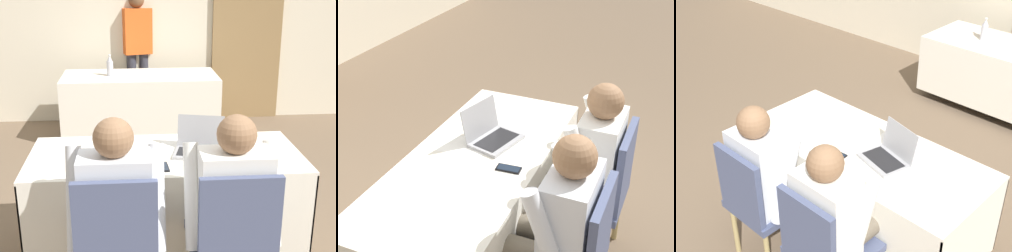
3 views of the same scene
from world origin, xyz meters
TOP-DOWN VIEW (x-y plane):
  - ground_plane at (0.00, 0.00)m, footprint 24.00×24.00m
  - wall_back at (0.00, 3.09)m, footprint 12.00×0.06m
  - curtain_panel at (1.25, 3.03)m, footprint 0.87×0.04m
  - conference_table_near at (0.00, 0.00)m, footprint 1.73×0.74m
  - conference_table_far at (-0.10, 2.39)m, footprint 1.73×0.74m
  - laptop at (0.21, -0.01)m, footprint 0.35×0.32m
  - cell_phone at (-0.03, -0.22)m, footprint 0.07×0.14m
  - paper_beside_laptop at (0.09, 0.12)m, footprint 0.23×0.31m
  - paper_centre_table at (-0.25, 0.13)m, footprint 0.28×0.34m
  - paper_left_edge at (0.61, 0.12)m, footprint 0.33×0.36m
  - water_bottle at (-0.43, 2.37)m, footprint 0.07×0.07m
  - chair_near_left at (-0.30, -0.68)m, footprint 0.44×0.44m
  - chair_near_right at (0.30, -0.68)m, footprint 0.44×0.44m
  - person_checkered_shirt at (-0.30, -0.57)m, footprint 0.50×0.52m
  - person_white_shirt at (0.30, -0.57)m, footprint 0.50×0.52m
  - person_red_shirt at (-0.12, 3.06)m, footprint 0.38×0.28m

SIDE VIEW (x-z plane):
  - ground_plane at x=0.00m, z-range 0.00..0.00m
  - chair_near_left at x=-0.30m, z-range 0.05..0.96m
  - chair_near_right at x=0.30m, z-range 0.05..0.96m
  - conference_table_near at x=0.00m, z-range 0.18..0.91m
  - conference_table_far at x=-0.10m, z-range 0.18..0.91m
  - person_checkered_shirt at x=-0.30m, z-range 0.08..1.25m
  - person_white_shirt at x=0.30m, z-range 0.08..1.25m
  - paper_beside_laptop at x=0.09m, z-range 0.72..0.72m
  - paper_centre_table at x=-0.25m, z-range 0.72..0.72m
  - paper_left_edge at x=0.61m, z-range 0.72..0.72m
  - cell_phone at x=-0.03m, z-range 0.72..0.73m
  - laptop at x=0.21m, z-range 0.65..0.88m
  - water_bottle at x=-0.43m, z-range 0.71..0.95m
  - person_red_shirt at x=-0.12m, z-range 0.12..1.71m
  - curtain_panel at x=1.25m, z-range 0.00..2.65m
  - wall_back at x=0.00m, z-range 0.00..2.70m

